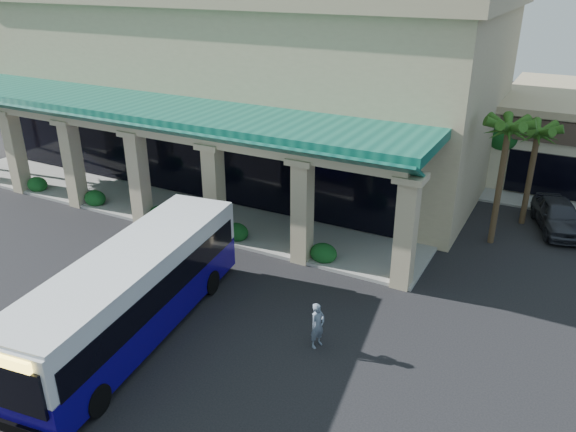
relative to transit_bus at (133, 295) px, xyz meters
The scene contains 9 objects.
ground 3.03m from the transit_bus, 63.28° to the left, with size 110.00×110.00×0.00m, color black.
main_building 19.97m from the transit_bus, 110.47° to the left, with size 30.80×14.80×11.35m, color tan, non-canonical shape.
arcade 11.46m from the transit_bus, 126.88° to the left, with size 30.00×6.20×5.70m, color #0D5043, non-canonical shape.
palm_0 16.54m from the transit_bus, 54.02° to the left, with size 2.40×2.40×6.60m, color #245015, non-canonical shape.
palm_1 19.53m from the transit_bus, 56.83° to the left, with size 2.40×2.40×5.80m, color #245015, non-canonical shape.
broadleaf_tree 23.02m from the transit_bus, 67.88° to the left, with size 2.60×2.60×4.81m, color #104717, non-canonical shape.
transit_bus is the anchor object (origin of this frame).
pedestrian 6.35m from the transit_bus, 21.76° to the left, with size 0.60×0.39×1.64m, color slate.
car_silver 20.36m from the transit_bus, 53.03° to the left, with size 1.81×4.51×1.54m, color #2F313A.
Camera 1 is at (11.19, -14.28, 11.75)m, focal length 35.00 mm.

